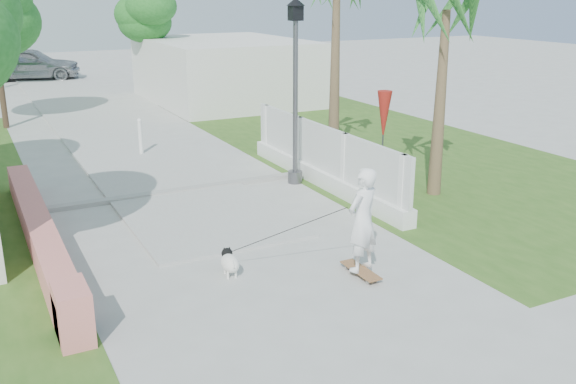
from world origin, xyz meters
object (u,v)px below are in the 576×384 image
skateboarder (301,229)px  patio_umbrella (384,116)px  parked_car (30,64)px  street_lamp (295,85)px  dog (230,262)px  bollard (140,136)px

skateboarder → patio_umbrella: bearing=-157.5°
parked_car → skateboarder: bearing=-162.2°
street_lamp → dog: 5.97m
bollard → dog: 8.86m
street_lamp → bollard: (-2.70, 4.50, -1.84)m
skateboarder → parked_car: skateboarder is taller
patio_umbrella → dog: size_ratio=3.62×
bollard → parked_car: parked_car is taller
patio_umbrella → parked_car: 25.04m
street_lamp → parked_car: street_lamp is taller
patio_umbrella → parked_car: (-5.60, 24.40, -0.83)m
bollard → dog: (-0.80, -8.81, -0.35)m
parked_car → patio_umbrella: bearing=-151.9°
patio_umbrella → skateboarder: patio_umbrella is taller
parked_car → bollard: bearing=-161.8°
street_lamp → skateboarder: bearing=-116.6°
bollard → parked_car: (-1.00, 18.90, 0.28)m
dog → patio_umbrella: bearing=40.5°
patio_umbrella → dog: (-5.40, -3.31, -1.45)m
street_lamp → bollard: street_lamp is taller
bollard → dog: size_ratio=1.71×
dog → parked_car: size_ratio=0.13×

